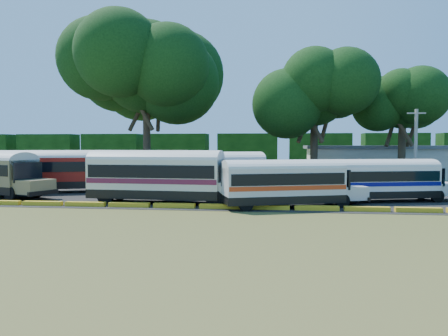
# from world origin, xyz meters

# --- Properties ---
(ground) EXTENTS (160.00, 160.00, 0.00)m
(ground) POSITION_xyz_m (0.00, 0.00, 0.00)
(ground) COLOR #42511B
(ground) RESTS_ON ground
(asphalt_strip) EXTENTS (64.00, 24.00, 0.02)m
(asphalt_strip) POSITION_xyz_m (1.00, 12.00, 0.01)
(asphalt_strip) COLOR black
(asphalt_strip) RESTS_ON ground
(curb) EXTENTS (53.70, 0.45, 0.30)m
(curb) POSITION_xyz_m (-0.00, 1.00, 0.15)
(curb) COLOR gold
(curb) RESTS_ON ground
(terminal_building) EXTENTS (19.00, 9.00, 4.00)m
(terminal_building) POSITION_xyz_m (18.00, 30.00, 2.03)
(terminal_building) COLOR silver
(terminal_building) RESTS_ON ground
(treeline_backdrop) EXTENTS (130.00, 4.00, 6.00)m
(treeline_backdrop) POSITION_xyz_m (0.00, 48.00, 3.00)
(treeline_backdrop) COLOR black
(treeline_backdrop) RESTS_ON ground
(bus_red) EXTENTS (11.27, 6.32, 3.62)m
(bus_red) POSITION_xyz_m (-13.46, 8.90, 2.08)
(bus_red) COLOR black
(bus_red) RESTS_ON ground
(bus_cream_west) EXTENTS (11.40, 3.43, 3.70)m
(bus_cream_west) POSITION_xyz_m (-3.02, 3.10, 2.09)
(bus_cream_west) COLOR black
(bus_cream_west) RESTS_ON ground
(bus_cream_east) EXTENTS (10.88, 6.54, 3.52)m
(bus_cream_east) POSITION_xyz_m (-0.11, 7.89, 1.99)
(bus_cream_east) COLOR black
(bus_cream_east) RESTS_ON ground
(bus_white_red) EXTENTS (9.71, 5.30, 3.12)m
(bus_white_red) POSITION_xyz_m (5.62, 2.06, 1.76)
(bus_white_red) COLOR black
(bus_white_red) RESTS_ON ground
(bus_white_blue) EXTENTS (9.57, 4.59, 3.06)m
(bus_white_blue) POSITION_xyz_m (12.72, 5.95, 1.73)
(bus_white_blue) COLOR black
(bus_white_blue) RESTS_ON ground
(tree_west) EXTENTS (13.64, 13.64, 17.46)m
(tree_west) POSITION_xyz_m (-9.07, 19.80, 12.42)
(tree_west) COLOR #372C1B
(tree_west) RESTS_ON ground
(tree_center) EXTENTS (9.92, 9.92, 13.36)m
(tree_center) POSITION_xyz_m (8.93, 21.44, 9.67)
(tree_center) COLOR #372C1B
(tree_center) RESTS_ON ground
(tree_east) EXTENTS (8.25, 8.25, 11.90)m
(tree_east) POSITION_xyz_m (18.61, 23.73, 8.81)
(tree_east) COLOR #372C1B
(tree_east) RESTS_ON ground
(utility_pole) EXTENTS (1.60, 0.30, 7.25)m
(utility_pole) POSITION_xyz_m (17.32, 14.56, 3.74)
(utility_pole) COLOR gray
(utility_pole) RESTS_ON ground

